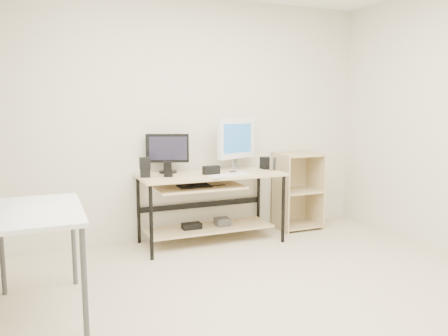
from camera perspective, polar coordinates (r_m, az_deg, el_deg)
name	(u,v)px	position (r m, az deg, el deg)	size (l,w,h in m)	color
room	(277,125)	(2.99, 6.99, 5.64)	(4.01, 4.01, 2.62)	beige
desk	(208,193)	(4.59, -2.04, -3.29)	(1.50, 0.65, 0.75)	#D4B986
side_table	(36,221)	(3.24, -23.36, -6.36)	(0.60, 1.00, 0.75)	white
shelf_unit	(296,190)	(5.27, 9.40, -2.88)	(0.50, 0.40, 0.90)	tan
black_monitor	(168,151)	(4.58, -7.39, 2.26)	(0.43, 0.20, 0.41)	black
white_imac	(237,140)	(4.81, 1.66, 3.72)	(0.52, 0.23, 0.57)	silver
keyboard	(228,175)	(4.38, 0.58, -0.92)	(0.46, 0.13, 0.02)	white
mouse	(237,173)	(4.43, 1.69, -0.70)	(0.06, 0.10, 0.03)	#B2B2B7
center_speaker	(211,170)	(4.48, -1.68, -0.27)	(0.17, 0.08, 0.09)	black
speaker_left	(145,167)	(4.35, -10.28, 0.14)	(0.10, 0.10, 0.19)	black
speaker_right	(266,163)	(4.88, 5.55, 0.66)	(0.11, 0.11, 0.13)	black
audio_controller	(168,169)	(4.33, -7.39, -0.16)	(0.08, 0.05, 0.15)	black
volume_puck	(170,175)	(4.35, -7.09, -0.97)	(0.06, 0.06, 0.03)	black
smartphone	(234,172)	(4.61, 1.37, -0.52)	(0.06, 0.12, 0.01)	black
coaster	(273,170)	(4.78, 6.40, -0.27)	(0.09, 0.09, 0.01)	tan
drinking_glass	(273,163)	(4.77, 6.42, 0.62)	(0.07, 0.07, 0.14)	white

